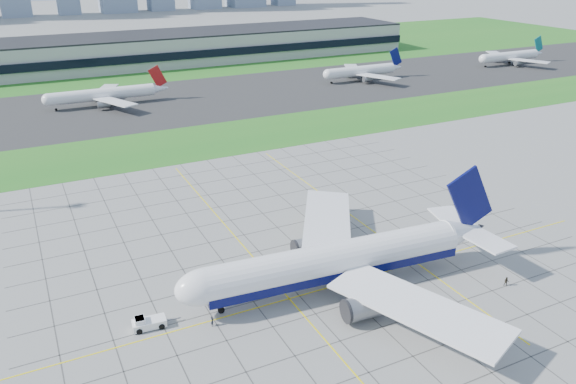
{
  "coord_description": "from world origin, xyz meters",
  "views": [
    {
      "loc": [
        -47.15,
        -76.64,
        56.51
      ],
      "look_at": [
        3.72,
        26.2,
        7.0
      ],
      "focal_mm": 35.0,
      "sensor_mm": 36.0,
      "label": 1
    }
  ],
  "objects_px": {
    "distant_jet_1": "(104,94)",
    "distant_jet_2": "(362,71)",
    "pushback_tug": "(147,323)",
    "crew_near": "(212,321)",
    "airliner": "(338,261)",
    "crew_far": "(506,282)",
    "distant_jet_3": "(510,56)"
  },
  "relations": [
    {
      "from": "crew_far",
      "to": "airliner",
      "type": "bearing_deg",
      "value": -161.11
    },
    {
      "from": "distant_jet_1",
      "to": "crew_near",
      "type": "bearing_deg",
      "value": -93.41
    },
    {
      "from": "pushback_tug",
      "to": "distant_jet_3",
      "type": "xyz_separation_m",
      "value": [
        228.74,
        142.43,
        3.52
      ]
    },
    {
      "from": "distant_jet_3",
      "to": "crew_near",
      "type": "bearing_deg",
      "value": -146.21
    },
    {
      "from": "airliner",
      "to": "pushback_tug",
      "type": "distance_m",
      "value": 34.3
    },
    {
      "from": "airliner",
      "to": "distant_jet_3",
      "type": "height_order",
      "value": "airliner"
    },
    {
      "from": "airliner",
      "to": "pushback_tug",
      "type": "bearing_deg",
      "value": 179.33
    },
    {
      "from": "airliner",
      "to": "crew_far",
      "type": "relative_size",
      "value": 34.94
    },
    {
      "from": "distant_jet_1",
      "to": "distant_jet_3",
      "type": "height_order",
      "value": "same"
    },
    {
      "from": "pushback_tug",
      "to": "airliner",
      "type": "bearing_deg",
      "value": -0.67
    },
    {
      "from": "crew_near",
      "to": "distant_jet_1",
      "type": "height_order",
      "value": "distant_jet_1"
    },
    {
      "from": "pushback_tug",
      "to": "crew_far",
      "type": "height_order",
      "value": "pushback_tug"
    },
    {
      "from": "crew_far",
      "to": "distant_jet_1",
      "type": "relative_size",
      "value": 0.04
    },
    {
      "from": "pushback_tug",
      "to": "crew_near",
      "type": "bearing_deg",
      "value": -18.86
    },
    {
      "from": "crew_near",
      "to": "distant_jet_1",
      "type": "xyz_separation_m",
      "value": [
        9.19,
        154.16,
        3.58
      ]
    },
    {
      "from": "pushback_tug",
      "to": "distant_jet_2",
      "type": "distance_m",
      "value": 197.72
    },
    {
      "from": "pushback_tug",
      "to": "distant_jet_1",
      "type": "bearing_deg",
      "value": 87.53
    },
    {
      "from": "distant_jet_1",
      "to": "distant_jet_2",
      "type": "xyz_separation_m",
      "value": [
        116.59,
        -5.93,
        -0.0
      ]
    },
    {
      "from": "crew_near",
      "to": "airliner",
      "type": "bearing_deg",
      "value": -54.63
    },
    {
      "from": "crew_far",
      "to": "distant_jet_1",
      "type": "bearing_deg",
      "value": 149.29
    },
    {
      "from": "distant_jet_2",
      "to": "distant_jet_3",
      "type": "relative_size",
      "value": 1.0
    },
    {
      "from": "crew_far",
      "to": "distant_jet_1",
      "type": "xyz_separation_m",
      "value": [
        -42.93,
        166.72,
        3.58
      ]
    },
    {
      "from": "crew_far",
      "to": "distant_jet_2",
      "type": "xyz_separation_m",
      "value": [
        73.66,
        160.79,
        3.58
      ]
    },
    {
      "from": "airliner",
      "to": "pushback_tug",
      "type": "relative_size",
      "value": 8.02
    },
    {
      "from": "airliner",
      "to": "distant_jet_1",
      "type": "height_order",
      "value": "airliner"
    },
    {
      "from": "pushback_tug",
      "to": "crew_far",
      "type": "relative_size",
      "value": 4.36
    },
    {
      "from": "pushback_tug",
      "to": "distant_jet_3",
      "type": "relative_size",
      "value": 0.18
    },
    {
      "from": "airliner",
      "to": "distant_jet_1",
      "type": "relative_size",
      "value": 1.38
    },
    {
      "from": "distant_jet_2",
      "to": "airliner",
      "type": "bearing_deg",
      "value": -124.59
    },
    {
      "from": "crew_near",
      "to": "distant_jet_1",
      "type": "relative_size",
      "value": 0.04
    },
    {
      "from": "crew_near",
      "to": "distant_jet_3",
      "type": "relative_size",
      "value": 0.04
    },
    {
      "from": "pushback_tug",
      "to": "crew_far",
      "type": "bearing_deg",
      "value": -10.5
    }
  ]
}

